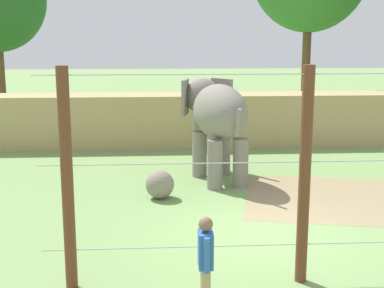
# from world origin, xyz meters

# --- Properties ---
(ground_plane) EXTENTS (120.00, 120.00, 0.00)m
(ground_plane) POSITION_xyz_m (0.00, 0.00, 0.00)
(ground_plane) COLOR #759956
(dirt_patch) EXTENTS (6.78, 5.51, 0.01)m
(dirt_patch) POSITION_xyz_m (2.96, 2.44, 0.00)
(dirt_patch) COLOR #937F5B
(dirt_patch) RESTS_ON ground
(embankment_wall) EXTENTS (36.00, 1.80, 2.05)m
(embankment_wall) POSITION_xyz_m (0.00, 10.04, 1.02)
(embankment_wall) COLOR tan
(embankment_wall) RESTS_ON ground
(elephant) EXTENTS (2.09, 3.97, 2.99)m
(elephant) POSITION_xyz_m (-0.66, 4.81, 1.98)
(elephant) COLOR gray
(elephant) RESTS_ON ground
(enrichment_ball) EXTENTS (0.77, 0.77, 0.77)m
(enrichment_ball) POSITION_xyz_m (-2.39, 2.88, 0.39)
(enrichment_ball) COLOR gray
(enrichment_ball) RESTS_ON ground
(cable_fence) EXTENTS (8.91, 0.21, 3.86)m
(cable_fence) POSITION_xyz_m (0.03, -2.27, 1.93)
(cable_fence) COLOR brown
(cable_fence) RESTS_ON ground
(zookeeper) EXTENTS (0.22, 0.58, 1.67)m
(zookeeper) POSITION_xyz_m (-1.72, -3.50, 0.93)
(zookeeper) COLOR tan
(zookeeper) RESTS_ON ground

